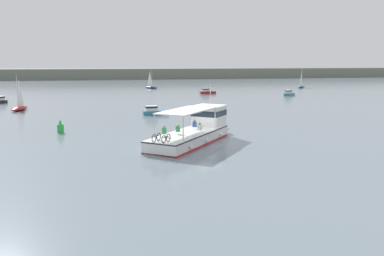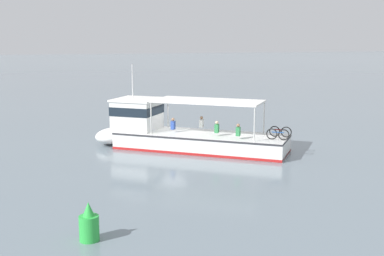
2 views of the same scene
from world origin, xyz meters
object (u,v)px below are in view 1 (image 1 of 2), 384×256
Objects in this scene: ferry_main at (197,130)px; sailboat_outer_anchorage at (151,86)px; motorboat_far_right at (207,91)px; sailboat_horizon_west at (301,86)px; sailboat_off_bow at (20,107)px; motorboat_far_left at (289,93)px; channel_buoy at (60,127)px; motorboat_near_port at (154,111)px.

ferry_main is 2.20× the size of sailboat_outer_anchorage.
ferry_main is 54.19m from motorboat_far_right.
ferry_main is 2.20× the size of sailboat_horizon_west.
sailboat_horizon_west is at bearing 30.37° from sailboat_off_bow.
motorboat_far_left is at bearing -27.33° from motorboat_far_right.
motorboat_far_right is at bearing 75.44° from ferry_main.
sailboat_off_bow and sailboat_horizon_west have the same top height.
channel_buoy is (-16.01, -65.57, 0.03)m from sailboat_outer_anchorage.
sailboat_outer_anchorage is at bearing 87.85° from ferry_main.
sailboat_outer_anchorage is at bearing 76.28° from channel_buoy.
motorboat_near_port is (-4.80, -53.51, 0.00)m from sailboat_outer_anchorage.
motorboat_far_left is 0.65× the size of sailboat_outer_anchorage.
motorboat_near_port is at bearing 47.07° from channel_buoy.
motorboat_far_right is (13.63, 52.45, -0.47)m from ferry_main.
motorboat_far_left and motorboat_far_right have the same top height.
sailboat_off_bow is (-21.86, 28.22, -0.47)m from ferry_main.
sailboat_off_bow is at bearing 155.64° from motorboat_near_port.
channel_buoy is at bearing -139.71° from motorboat_far_left.
sailboat_outer_anchorage reaches higher than motorboat_near_port.
channel_buoy is at bearing -134.01° from sailboat_horizon_west.
ferry_main is at bearing -124.38° from motorboat_far_left.
ferry_main is 3.26× the size of motorboat_near_port.
sailboat_off_bow is (-51.94, -15.73, -0.00)m from motorboat_far_left.
ferry_main is 19.37m from motorboat_near_port.
motorboat_near_port is (-32.14, -24.70, 0.00)m from motorboat_far_left.
sailboat_off_bow is at bearing -149.63° from sailboat_horizon_west.
sailboat_horizon_west is (44.72, 67.24, -0.47)m from ferry_main.
ferry_main is 2.20× the size of sailboat_off_bow.
channel_buoy reaches higher than motorboat_near_port.
sailboat_off_bow is at bearing 127.77° from ferry_main.
ferry_main is 53.26m from motorboat_far_left.
ferry_main is at bearing -83.88° from motorboat_near_port.
sailboat_outer_anchorage is at bearing 61.10° from sailboat_off_bow.
motorboat_far_left is 40.53m from motorboat_near_port.
sailboat_off_bow reaches higher than channel_buoy.
sailboat_horizon_west is at bearing -7.50° from sailboat_outer_anchorage.
motorboat_far_left is at bearing -46.51° from sailboat_outer_anchorage.
motorboat_far_left is 0.98× the size of motorboat_far_right.
sailboat_horizon_west reaches higher than motorboat_far_right.
sailboat_horizon_west reaches higher than motorboat_near_port.
sailboat_off_bow is 42.97m from motorboat_far_right.
motorboat_far_left and motorboat_near_port have the same top height.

